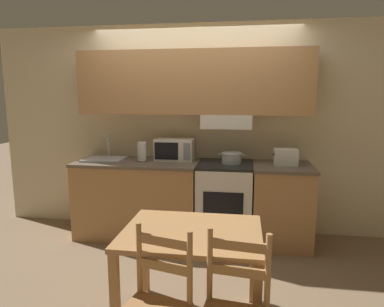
{
  "coord_description": "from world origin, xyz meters",
  "views": [
    {
      "loc": [
        0.6,
        -4.21,
        1.69
      ],
      "look_at": [
        0.05,
        -0.58,
        1.07
      ],
      "focal_mm": 32.0,
      "sensor_mm": 36.0,
      "label": 1
    }
  ],
  "objects_px": {
    "stove_range": "(225,202)",
    "dining_table": "(192,244)",
    "microwave": "(175,149)",
    "sink_basin": "(104,158)",
    "toaster": "(286,157)",
    "paper_towel_roll": "(142,152)",
    "cooking_pot": "(232,158)"
  },
  "relations": [
    {
      "from": "microwave",
      "to": "stove_range",
      "type": "bearing_deg",
      "value": -12.32
    },
    {
      "from": "stove_range",
      "to": "sink_basin",
      "type": "distance_m",
      "value": 1.54
    },
    {
      "from": "stove_range",
      "to": "microwave",
      "type": "height_order",
      "value": "microwave"
    },
    {
      "from": "toaster",
      "to": "dining_table",
      "type": "bearing_deg",
      "value": -117.6
    },
    {
      "from": "microwave",
      "to": "dining_table",
      "type": "xyz_separation_m",
      "value": [
        0.47,
        -1.71,
        -0.42
      ]
    },
    {
      "from": "stove_range",
      "to": "toaster",
      "type": "relative_size",
      "value": 3.45
    },
    {
      "from": "stove_range",
      "to": "paper_towel_roll",
      "type": "xyz_separation_m",
      "value": [
        -0.99,
        -0.01,
        0.57
      ]
    },
    {
      "from": "sink_basin",
      "to": "dining_table",
      "type": "relative_size",
      "value": 0.48
    },
    {
      "from": "cooking_pot",
      "to": "microwave",
      "type": "distance_m",
      "value": 0.7
    },
    {
      "from": "toaster",
      "to": "paper_towel_roll",
      "type": "xyz_separation_m",
      "value": [
        -1.66,
        -0.02,
        0.02
      ]
    },
    {
      "from": "microwave",
      "to": "sink_basin",
      "type": "height_order",
      "value": "sink_basin"
    },
    {
      "from": "stove_range",
      "to": "paper_towel_roll",
      "type": "bearing_deg",
      "value": -179.14
    },
    {
      "from": "microwave",
      "to": "sink_basin",
      "type": "xyz_separation_m",
      "value": [
        -0.85,
        -0.14,
        -0.11
      ]
    },
    {
      "from": "cooking_pot",
      "to": "paper_towel_roll",
      "type": "relative_size",
      "value": 1.37
    },
    {
      "from": "cooking_pot",
      "to": "sink_basin",
      "type": "relative_size",
      "value": 0.66
    },
    {
      "from": "cooking_pot",
      "to": "dining_table",
      "type": "distance_m",
      "value": 1.64
    },
    {
      "from": "dining_table",
      "to": "paper_towel_roll",
      "type": "bearing_deg",
      "value": 118.2
    },
    {
      "from": "stove_range",
      "to": "dining_table",
      "type": "relative_size",
      "value": 0.93
    },
    {
      "from": "cooking_pot",
      "to": "microwave",
      "type": "xyz_separation_m",
      "value": [
        -0.69,
        0.12,
        0.06
      ]
    },
    {
      "from": "microwave",
      "to": "paper_towel_roll",
      "type": "relative_size",
      "value": 1.98
    },
    {
      "from": "cooking_pot",
      "to": "paper_towel_roll",
      "type": "xyz_separation_m",
      "value": [
        -1.06,
        -0.03,
        0.05
      ]
    },
    {
      "from": "microwave",
      "to": "dining_table",
      "type": "height_order",
      "value": "microwave"
    },
    {
      "from": "sink_basin",
      "to": "paper_towel_roll",
      "type": "bearing_deg",
      "value": -0.92
    },
    {
      "from": "microwave",
      "to": "paper_towel_roll",
      "type": "height_order",
      "value": "microwave"
    },
    {
      "from": "cooking_pot",
      "to": "stove_range",
      "type": "bearing_deg",
      "value": -169.55
    },
    {
      "from": "toaster",
      "to": "paper_towel_roll",
      "type": "relative_size",
      "value": 1.16
    },
    {
      "from": "microwave",
      "to": "sink_basin",
      "type": "relative_size",
      "value": 0.96
    },
    {
      "from": "cooking_pot",
      "to": "microwave",
      "type": "bearing_deg",
      "value": 169.96
    },
    {
      "from": "stove_range",
      "to": "microwave",
      "type": "bearing_deg",
      "value": 167.68
    },
    {
      "from": "stove_range",
      "to": "cooking_pot",
      "type": "xyz_separation_m",
      "value": [
        0.07,
        0.01,
        0.53
      ]
    },
    {
      "from": "toaster",
      "to": "sink_basin",
      "type": "distance_m",
      "value": 2.14
    },
    {
      "from": "stove_range",
      "to": "dining_table",
      "type": "bearing_deg",
      "value": -95.52
    }
  ]
}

